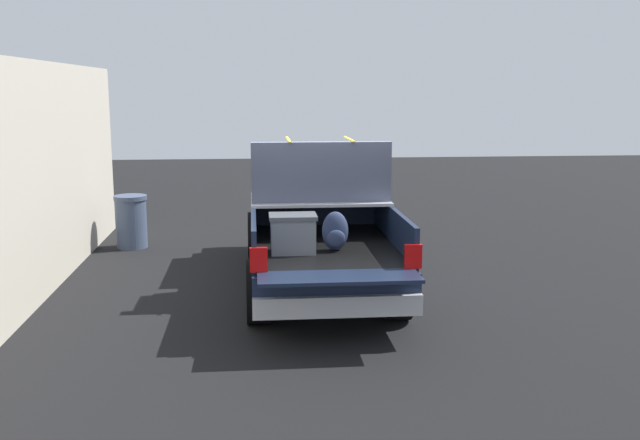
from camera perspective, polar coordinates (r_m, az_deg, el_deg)
The scene contains 4 objects.
ground_plane at distance 10.95m, azimuth -0.29°, elevation -5.11°, with size 40.00×40.00×0.00m, color black.
pickup_truck at distance 11.10m, azimuth -0.49°, elevation 0.20°, with size 6.05×2.06×2.23m.
building_facade at distance 10.16m, azimuth -23.10°, elevation 2.37°, with size 11.49×0.36×3.31m, color beige.
trash_can at distance 13.79m, azimuth -14.69°, elevation -0.10°, with size 0.60×0.60×0.98m.
Camera 1 is at (-10.51, 0.93, 2.92)m, focal length 40.49 mm.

